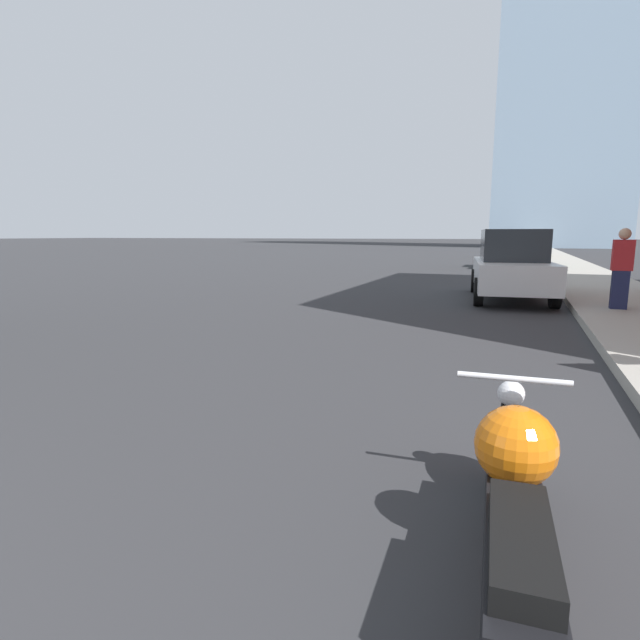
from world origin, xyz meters
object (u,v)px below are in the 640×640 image
Objects in this scene: motorcycle at (515,516)px; pedestrian at (622,268)px; parked_car_green at (510,250)px; parked_car_silver at (519,243)px; parked_car_white at (511,265)px; parked_car_black at (518,241)px; parked_car_yellow at (520,245)px.

pedestrian is (1.84, 9.03, 0.55)m from motorcycle.
parked_car_silver is (0.43, 23.06, -0.04)m from parked_car_green.
parked_car_black reaches higher than parked_car_white.
parked_car_yellow reaches higher than parked_car_white.
parked_car_green is 1.08× the size of parked_car_silver.
motorcycle is 0.55× the size of parked_car_white.
parked_car_black reaches higher than pedestrian.
parked_car_black is at bearing 83.94° from parked_car_white.
parked_car_black is (-0.15, 23.19, 0.01)m from parked_car_yellow.
pedestrian is at bearing -89.78° from parked_car_yellow.
parked_car_yellow is 2.68× the size of pedestrian.
parked_car_green is at bearing 88.45° from motorcycle.
pedestrian is at bearing -84.20° from parked_car_black.
parked_car_yellow is 0.97× the size of parked_car_black.
pedestrian is at bearing -92.49° from parked_car_silver.
pedestrian reaches higher than parked_car_green.
pedestrian is at bearing -50.57° from parked_car_white.
pedestrian reaches higher than motorcycle.
motorcycle is 9.23m from pedestrian.
pedestrian is (1.79, -37.96, 0.12)m from parked_car_silver.
parked_car_yellow is (0.07, 34.86, 0.48)m from motorcycle.
parked_car_green is 1.03× the size of parked_car_yellow.
parked_car_white reaches higher than motorcycle.
parked_car_silver is at bearing 83.68° from parked_car_white.
parked_car_white and pedestrian have the same top height.
parked_car_white reaches higher than parked_car_silver.
pedestrian is (1.78, -25.84, 0.07)m from parked_car_yellow.
motorcycle is 0.60× the size of parked_car_black.
parked_car_green is 10.95m from parked_car_yellow.
parked_car_green is (-0.38, 23.92, 0.47)m from motorcycle.
pedestrian is (2.02, -1.99, 0.10)m from parked_car_white.
parked_car_green is at bearing -96.05° from parked_car_yellow.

